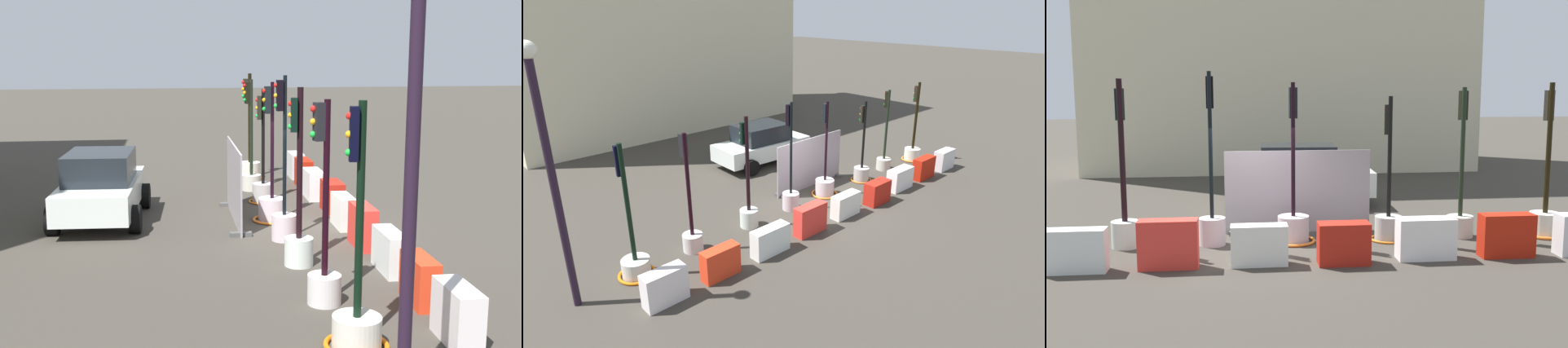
# 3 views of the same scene
# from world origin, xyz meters

# --- Properties ---
(ground_plane) EXTENTS (120.00, 120.00, 0.00)m
(ground_plane) POSITION_xyz_m (0.00, 0.00, 0.00)
(ground_plane) COLOR #3C3830
(traffic_light_2) EXTENTS (0.57, 0.57, 3.53)m
(traffic_light_2) POSITION_xyz_m (-2.71, 0.38, 0.76)
(traffic_light_2) COLOR silver
(traffic_light_2) RESTS_ON ground_plane
(traffic_light_3) EXTENTS (0.57, 0.57, 3.68)m
(traffic_light_3) POSITION_xyz_m (-0.89, 0.36, 0.70)
(traffic_light_3) COLOR silver
(traffic_light_3) RESTS_ON ground_plane
(traffic_light_4) EXTENTS (0.97, 0.97, 3.46)m
(traffic_light_4) POSITION_xyz_m (0.85, 0.37, 0.49)
(traffic_light_4) COLOR silver
(traffic_light_4) RESTS_ON ground_plane
(traffic_light_5) EXTENTS (0.81, 0.81, 3.17)m
(traffic_light_5) POSITION_xyz_m (2.95, 0.29, 0.50)
(traffic_light_5) COLOR #ADAAA6
(traffic_light_5) RESTS_ON ground_plane
(traffic_light_6) EXTENTS (0.59, 0.59, 3.36)m
(traffic_light_6) POSITION_xyz_m (4.65, 0.42, 0.69)
(traffic_light_6) COLOR beige
(traffic_light_6) RESTS_ON ground_plane
(traffic_light_7) EXTENTS (0.90, 0.90, 3.46)m
(traffic_light_7) POSITION_xyz_m (6.58, 0.23, 0.57)
(traffic_light_7) COLOR silver
(traffic_light_7) RESTS_ON ground_plane
(construction_barrier_2) EXTENTS (1.16, 0.40, 0.80)m
(construction_barrier_2) POSITION_xyz_m (-3.32, -1.29, 0.40)
(construction_barrier_2) COLOR silver
(construction_barrier_2) RESTS_ON ground_plane
(construction_barrier_3) EXTENTS (1.10, 0.40, 0.92)m
(construction_barrier_3) POSITION_xyz_m (-1.64, -1.25, 0.46)
(construction_barrier_3) COLOR red
(construction_barrier_3) RESTS_ON ground_plane
(construction_barrier_4) EXTENTS (1.07, 0.41, 0.77)m
(construction_barrier_4) POSITION_xyz_m (0.04, -1.25, 0.39)
(construction_barrier_4) COLOR white
(construction_barrier_4) RESTS_ON ground_plane
(construction_barrier_5) EXTENTS (0.99, 0.48, 0.80)m
(construction_barrier_5) POSITION_xyz_m (1.64, -1.38, 0.40)
(construction_barrier_5) COLOR #B31F13
(construction_barrier_5) RESTS_ON ground_plane
(construction_barrier_6) EXTENTS (1.14, 0.47, 0.81)m
(construction_barrier_6) POSITION_xyz_m (3.30, -1.23, 0.41)
(construction_barrier_6) COLOR white
(construction_barrier_6) RESTS_ON ground_plane
(construction_barrier_7) EXTENTS (1.07, 0.42, 0.86)m
(construction_barrier_7) POSITION_xyz_m (4.95, -1.27, 0.43)
(construction_barrier_7) COLOR #B71E0D
(construction_barrier_7) RESTS_ON ground_plane
(car_white_van) EXTENTS (4.21, 2.34, 1.74)m
(car_white_van) POSITION_xyz_m (1.46, 4.57, 0.87)
(car_white_van) COLOR silver
(car_white_van) RESTS_ON ground_plane
(building_main_facade) EXTENTS (16.38, 7.60, 13.98)m
(building_main_facade) POSITION_xyz_m (1.62, 14.38, 7.02)
(building_main_facade) COLOR beige
(building_main_facade) RESTS_ON ground_plane
(site_fence_panel) EXTENTS (3.39, 0.50, 1.92)m
(site_fence_panel) POSITION_xyz_m (1.06, 1.29, 0.91)
(site_fence_panel) COLOR #9D949B
(site_fence_panel) RESTS_ON ground_plane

